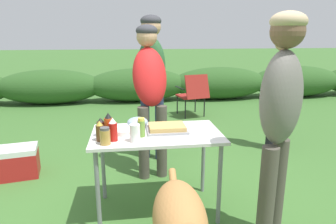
{
  "coord_description": "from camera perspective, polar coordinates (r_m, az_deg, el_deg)",
  "views": [
    {
      "loc": [
        -0.23,
        -2.42,
        1.56
      ],
      "look_at": [
        0.11,
        0.11,
        0.89
      ],
      "focal_mm": 32.0,
      "sensor_mm": 36.0,
      "label": 1
    }
  ],
  "objects": [
    {
      "name": "standing_person_in_red_jacket",
      "position": [
        4.24,
        20.46,
        5.3
      ],
      "size": [
        0.31,
        0.38,
        1.55
      ],
      "rotation": [
        0.0,
        0.0,
        -1.33
      ],
      "color": "black",
      "rests_on": "ground"
    },
    {
      "name": "beer_bottle",
      "position": [
        2.41,
        -12.86,
        -3.62
      ],
      "size": [
        0.06,
        0.06,
        0.16
      ],
      "color": "brown",
      "rests_on": "folding_table"
    },
    {
      "name": "mixing_bowl",
      "position": [
        2.73,
        -5.82,
        -1.93
      ],
      "size": [
        0.19,
        0.19,
        0.09
      ],
      "primitive_type": "ellipsoid",
      "color": "#99B2CC",
      "rests_on": "folding_table"
    },
    {
      "name": "standing_person_in_olive_jacket",
      "position": [
        2.2,
        20.55,
        0.6
      ],
      "size": [
        0.45,
        0.45,
        1.7
      ],
      "rotation": [
        0.0,
        0.0,
        -2.39
      ],
      "color": "#4C473D",
      "rests_on": "ground"
    },
    {
      "name": "hot_sauce_bottle",
      "position": [
        2.48,
        -11.25,
        -2.56
      ],
      "size": [
        0.07,
        0.07,
        0.21
      ],
      "color": "#CC4214",
      "rests_on": "folding_table"
    },
    {
      "name": "shrub_hedge",
      "position": [
        7.15,
        -5.77,
        5.17
      ],
      "size": [
        14.4,
        0.9,
        0.78
      ],
      "color": "#2D5623",
      "rests_on": "ground"
    },
    {
      "name": "camp_chair_green_behind_table",
      "position": [
        5.75,
        4.82,
        3.64
      ],
      "size": [
        0.59,
        0.68,
        0.83
      ],
      "rotation": [
        0.0,
        0.0,
        0.23
      ],
      "color": "maroon",
      "rests_on": "ground"
    },
    {
      "name": "food_tray",
      "position": [
        2.6,
        -0.2,
        -3.09
      ],
      "size": [
        0.35,
        0.26,
        0.06
      ],
      "color": "#9E9EA3",
      "rests_on": "folding_table"
    },
    {
      "name": "standing_person_in_gray_fleece",
      "position": [
        3.64,
        -3.15,
        7.91
      ],
      "size": [
        0.41,
        0.35,
        1.78
      ],
      "rotation": [
        0.0,
        0.0,
        -0.37
      ],
      "color": "#232D4C",
      "rests_on": "ground"
    },
    {
      "name": "ketchup_bottle",
      "position": [
        2.39,
        -10.44,
        -3.37
      ],
      "size": [
        0.07,
        0.07,
        0.19
      ],
      "color": "red",
      "rests_on": "folding_table"
    },
    {
      "name": "paper_cup_stack",
      "position": [
        2.35,
        -6.31,
        -4.01
      ],
      "size": [
        0.08,
        0.08,
        0.14
      ],
      "primitive_type": "cylinder",
      "color": "white",
      "rests_on": "folding_table"
    },
    {
      "name": "cooler_box",
      "position": [
        3.8,
        -27.12,
        -8.49
      ],
      "size": [
        0.53,
        0.4,
        0.34
      ],
      "rotation": [
        0.0,
        0.0,
        0.19
      ],
      "color": "#B21E1E",
      "rests_on": "ground"
    },
    {
      "name": "bbq_sauce_bottle",
      "position": [
        2.53,
        -12.66,
        -2.88
      ],
      "size": [
        0.07,
        0.07,
        0.16
      ],
      "color": "#562314",
      "rests_on": "folding_table"
    },
    {
      "name": "plate_stack",
      "position": [
        2.58,
        -8.6,
        -3.57
      ],
      "size": [
        0.2,
        0.2,
        0.04
      ],
      "primitive_type": "cylinder",
      "color": "white",
      "rests_on": "folding_table"
    },
    {
      "name": "standing_person_in_navy_coat",
      "position": [
        3.25,
        -3.49,
        5.49
      ],
      "size": [
        0.42,
        0.53,
        1.66
      ],
      "rotation": [
        0.0,
        0.0,
        0.12
      ],
      "color": "#4C473D",
      "rests_on": "ground"
    },
    {
      "name": "relish_jar",
      "position": [
        2.46,
        -5.11,
        -2.95
      ],
      "size": [
        0.06,
        0.06,
        0.16
      ],
      "color": "olive",
      "rests_on": "folding_table"
    },
    {
      "name": "spice_jar",
      "position": [
        2.33,
        -11.9,
        -4.52
      ],
      "size": [
        0.08,
        0.08,
        0.13
      ],
      "color": "#B2893D",
      "rests_on": "folding_table"
    },
    {
      "name": "folding_table",
      "position": [
        2.59,
        -2.18,
        -5.58
      ],
      "size": [
        1.1,
        0.64,
        0.74
      ],
      "color": "silver",
      "rests_on": "ground"
    },
    {
      "name": "ground_plane",
      "position": [
        2.89,
        -2.04,
        -18.02
      ],
      "size": [
        60.0,
        60.0,
        0.0
      ],
      "primitive_type": "plane",
      "color": "#3D6B2D"
    }
  ]
}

